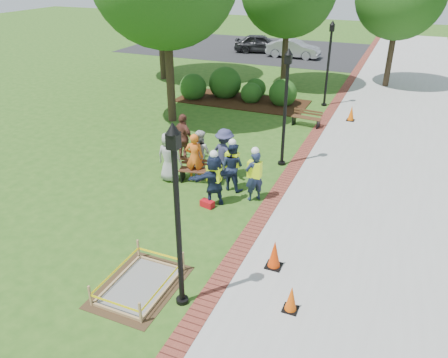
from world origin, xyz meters
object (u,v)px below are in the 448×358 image
at_px(hivis_worker_b, 254,174).
at_px(bench_near, 200,175).
at_px(lamp_near, 177,207).
at_px(hivis_worker_a, 214,178).
at_px(wet_concrete_pad, 139,279).
at_px(hivis_worker_c, 232,165).
at_px(cone_front, 291,299).

bearing_deg(hivis_worker_b, bench_near, 167.78).
bearing_deg(lamp_near, hivis_worker_a, 104.65).
xyz_separation_m(wet_concrete_pad, hivis_worker_c, (0.16, 5.40, 0.66)).
relative_size(bench_near, lamp_near, 0.34).
distance_m(bench_near, hivis_worker_a, 1.76).
xyz_separation_m(hivis_worker_a, hivis_worker_c, (0.14, 1.15, -0.01)).
xyz_separation_m(bench_near, lamp_near, (2.21, -5.52, 2.24)).
bearing_deg(wet_concrete_pad, lamp_near, -2.73).
height_order(hivis_worker_a, hivis_worker_c, hivis_worker_a).
bearing_deg(bench_near, hivis_worker_c, -3.06).
xyz_separation_m(bench_near, hivis_worker_b, (2.13, -0.46, 0.66)).
bearing_deg(bench_near, wet_concrete_pad, -78.97).
xyz_separation_m(bench_near, hivis_worker_c, (1.23, -0.07, 0.66)).
distance_m(bench_near, cone_front, 6.62).
height_order(wet_concrete_pad, bench_near, bench_near).
xyz_separation_m(wet_concrete_pad, lamp_near, (1.15, -0.05, 2.25)).
relative_size(cone_front, lamp_near, 0.16).
bearing_deg(hivis_worker_c, wet_concrete_pad, -91.70).
distance_m(cone_front, lamp_near, 3.24).
relative_size(lamp_near, hivis_worker_c, 2.37).
relative_size(hivis_worker_a, hivis_worker_c, 1.02).
bearing_deg(cone_front, lamp_near, -163.46).
height_order(lamp_near, hivis_worker_b, lamp_near).
bearing_deg(cone_front, hivis_worker_b, 118.68).
height_order(cone_front, lamp_near, lamp_near).
bearing_deg(bench_near, lamp_near, -68.15).
height_order(bench_near, hivis_worker_b, hivis_worker_b).
bearing_deg(cone_front, hivis_worker_a, 133.51).
distance_m(cone_front, hivis_worker_c, 5.83).
bearing_deg(hivis_worker_a, hivis_worker_c, 83.16).
height_order(bench_near, lamp_near, lamp_near).
bearing_deg(bench_near, hivis_worker_b, -12.22).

